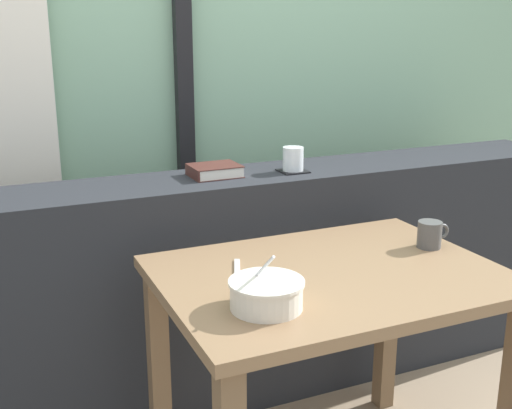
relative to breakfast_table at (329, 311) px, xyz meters
The scene contains 10 objects.
outdoor_backdrop 1.48m from the breakfast_table, 89.08° to the left, with size 4.80×0.08×2.80m, color #84B293.
window_divider_post 1.37m from the breakfast_table, 92.32° to the left, with size 0.07×0.05×2.60m, color black.
dark_console_ledge 0.65m from the breakfast_table, 88.17° to the left, with size 2.80×0.34×0.88m, color #23262B.
breakfast_table is the anchor object (origin of this frame).
coaster_square 0.68m from the breakfast_table, 73.13° to the left, with size 0.10×0.10×0.01m, color black.
juice_glass 0.70m from the breakfast_table, 73.13° to the left, with size 0.08×0.08×0.09m.
closed_book 0.72m from the breakfast_table, 99.89° to the left, with size 0.18×0.15×0.04m.
soup_bowl 0.35m from the breakfast_table, 151.48° to the right, with size 0.19×0.19×0.15m.
fork_utensil 0.30m from the breakfast_table, 155.52° to the left, with size 0.02×0.17×0.01m, color silver.
ceramic_mug 0.43m from the breakfast_table, ahead, with size 0.11×0.08×0.08m.
Camera 1 is at (-0.91, -1.56, 1.42)m, focal length 45.05 mm.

